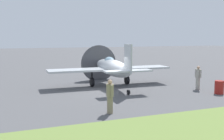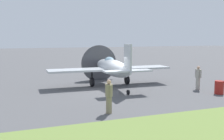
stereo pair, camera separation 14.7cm
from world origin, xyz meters
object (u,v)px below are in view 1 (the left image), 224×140
(ground_crew_chief, at_px, (110,96))
(ground_crew_mechanic, at_px, (198,77))
(fuel_drum, at_px, (219,87))
(airplane_lead, at_px, (111,67))

(ground_crew_chief, height_order, ground_crew_mechanic, same)
(ground_crew_mechanic, bearing_deg, fuel_drum, 6.88)
(airplane_lead, bearing_deg, ground_crew_mechanic, -32.23)
(fuel_drum, bearing_deg, ground_crew_mechanic, 100.03)
(ground_crew_chief, distance_m, ground_crew_mechanic, 8.98)
(ground_crew_mechanic, bearing_deg, ground_crew_chief, -70.02)
(ground_crew_chief, relative_size, ground_crew_mechanic, 1.00)
(ground_crew_chief, xyz_separation_m, fuel_drum, (8.57, 1.72, -0.46))
(airplane_lead, distance_m, ground_crew_mechanic, 6.53)
(airplane_lead, height_order, fuel_drum, airplane_lead)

